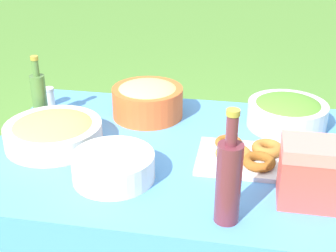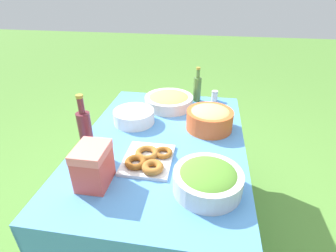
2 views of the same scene
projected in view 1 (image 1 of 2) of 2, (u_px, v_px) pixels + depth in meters
The scene contains 10 objects.
picnic_table at pixel (181, 173), 1.66m from camera, with size 1.35×0.92×0.69m.
salad_bowl at pixel (287, 112), 1.77m from camera, with size 0.30×0.30×0.11m.
pasta_bowl at pixel (148, 99), 1.85m from camera, with size 0.28×0.28×0.14m.
donut_platter at pixel (245, 155), 1.55m from camera, with size 0.30×0.24×0.05m.
plate_stack at pixel (113, 166), 1.44m from camera, with size 0.26×0.26×0.08m.
olive_oil_bottle at pixel (39, 95), 1.81m from camera, with size 0.06×0.06×0.26m.
wine_bottle at pixel (229, 179), 1.22m from camera, with size 0.07×0.07×0.33m.
fruit_bowl at pixel (53, 132), 1.64m from camera, with size 0.34×0.34×0.10m.
cooler_box at pixel (309, 173), 1.31m from camera, with size 0.17×0.13×0.19m.
salt_shaker at pixel (49, 96), 1.96m from camera, with size 0.05×0.05×0.08m.
Camera 1 is at (0.21, -1.40, 1.48)m, focal length 50.00 mm.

